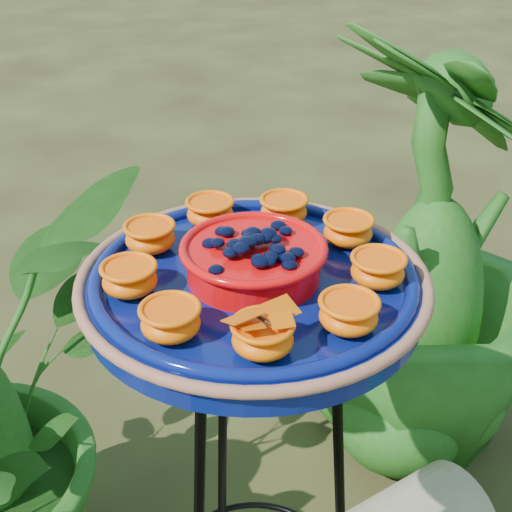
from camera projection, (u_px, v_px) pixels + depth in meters
name	position (u px, v px, depth m)	size (l,w,h in m)	color
tripod_stand	(254.00, 484.00, 1.15)	(0.35, 0.36, 0.90)	black
feeder_dish	(254.00, 278.00, 0.95)	(0.48, 0.48, 0.11)	#07135C
shrub_back_right	(433.00, 254.00, 1.76)	(0.63, 0.63, 1.12)	#204D14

